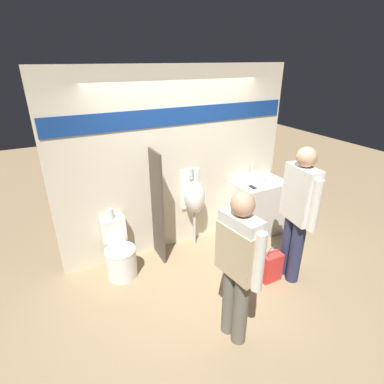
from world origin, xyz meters
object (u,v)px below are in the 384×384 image
at_px(sink_basin, 256,178).
at_px(person_with_lanyard, 298,211).
at_px(cell_phone, 252,187).
at_px(toilet, 120,255).
at_px(shopping_bag, 271,267).
at_px(person_in_vest, 238,260).
at_px(urinal_near_counter, 194,197).

xyz_separation_m(sink_basin, person_with_lanyard, (-0.31, -1.21, 0.05)).
relative_size(cell_phone, person_with_lanyard, 0.08).
bearing_deg(sink_basin, toilet, -177.71).
xyz_separation_m(cell_phone, shopping_bag, (-0.38, -0.99, -0.71)).
distance_m(sink_basin, person_in_vest, 2.28).
bearing_deg(person_with_lanyard, shopping_bag, 87.12).
height_order(sink_basin, cell_phone, sink_basin).
distance_m(cell_phone, shopping_bag, 1.27).
distance_m(cell_phone, person_in_vest, 2.01).
xyz_separation_m(sink_basin, person_in_vest, (-1.55, -1.67, 0.02)).
relative_size(sink_basin, person_with_lanyard, 0.18).
bearing_deg(shopping_bag, urinal_near_counter, 112.51).
xyz_separation_m(person_in_vest, shopping_bag, (0.96, 0.51, -0.78)).
bearing_deg(urinal_near_counter, shopping_bag, -67.49).
relative_size(person_in_vest, person_with_lanyard, 0.93).
bearing_deg(person_with_lanyard, sink_basin, -6.70).
bearing_deg(urinal_near_counter, person_with_lanyard, -58.68).
bearing_deg(sink_basin, urinal_near_counter, 175.78).
xyz_separation_m(sink_basin, toilet, (-2.35, -0.09, -0.67)).
bearing_deg(sink_basin, shopping_bag, -116.82).
bearing_deg(cell_phone, urinal_near_counter, 163.96).
xyz_separation_m(toilet, shopping_bag, (1.76, -1.07, -0.09)).
height_order(person_with_lanyard, shopping_bag, person_with_lanyard).
relative_size(sink_basin, person_in_vest, 0.19).
xyz_separation_m(person_with_lanyard, shopping_bag, (-0.27, 0.05, -0.81)).
height_order(sink_basin, person_in_vest, person_in_vest).
bearing_deg(person_in_vest, sink_basin, -51.04).
bearing_deg(person_in_vest, person_with_lanyard, -77.88).
distance_m(sink_basin, person_with_lanyard, 1.26).
bearing_deg(shopping_bag, toilet, 148.74).
relative_size(toilet, shopping_bag, 1.71).
height_order(toilet, person_in_vest, person_in_vest).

